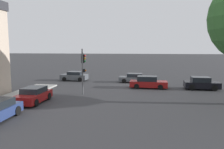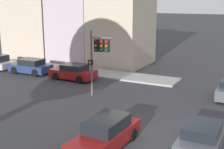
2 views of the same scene
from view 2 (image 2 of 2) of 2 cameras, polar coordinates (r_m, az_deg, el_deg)
name	(u,v)px [view 2 (image 2 of 2)]	position (r m, az deg, el deg)	size (l,w,h in m)	color
ground_plane	(161,142)	(16.23, 9.03, -12.07)	(300.00, 300.00, 0.00)	#333335
rowhouse_backdrop	(75,16)	(37.35, -6.86, 10.58)	(8.18, 17.55, 10.35)	#BCA893
traffic_signal	(99,50)	(22.33, -2.45, 4.43)	(0.82, 1.73, 4.85)	#515456
crossing_car_0	(203,137)	(15.72, 16.23, -10.84)	(4.11, 1.93, 1.31)	#4C5156
crossing_car_1	(106,134)	(15.20, -1.20, -10.84)	(4.58, 1.92, 1.49)	maroon
parked_car_0	(73,72)	(28.06, -7.06, 0.44)	(2.01, 4.06, 1.40)	maroon
parked_car_1	(31,66)	(31.16, -14.64, 1.43)	(2.04, 4.12, 1.42)	navy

